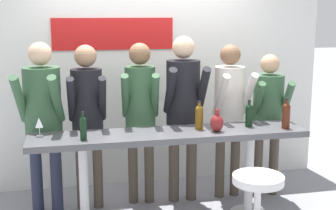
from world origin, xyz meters
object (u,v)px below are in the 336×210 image
(wine_glass_0, at_px, (39,123))
(person_far_left, at_px, (43,110))
(person_right, at_px, (268,109))
(decorative_vase, at_px, (217,123))
(wine_bottle_2, at_px, (83,127))
(person_left, at_px, (87,108))
(wine_bottle_0, at_px, (199,116))
(wine_bottle_1, at_px, (249,114))
(bar_stool, at_px, (257,200))
(person_center, at_px, (183,100))
(person_center_right, at_px, (229,103))
(tasting_table, at_px, (170,146))
(person_center_left, at_px, (140,105))
(wine_bottle_3, at_px, (286,114))

(wine_glass_0, bearing_deg, person_far_left, 86.92)
(person_right, height_order, decorative_vase, person_right)
(person_far_left, height_order, wine_bottle_2, person_far_left)
(wine_bottle_2, bearing_deg, person_right, 15.28)
(person_left, distance_m, wine_bottle_0, 1.15)
(wine_bottle_1, xyz_separation_m, decorative_vase, (-0.38, -0.12, -0.04))
(bar_stool, relative_size, person_center, 0.38)
(person_far_left, height_order, person_center_right, person_far_left)
(person_center, relative_size, wine_glass_0, 10.23)
(tasting_table, relative_size, wine_bottle_0, 9.52)
(bar_stool, height_order, wine_bottle_1, wine_bottle_1)
(person_left, relative_size, wine_bottle_0, 6.16)
(person_center_left, bearing_deg, bar_stool, -47.67)
(person_center_left, distance_m, wine_bottle_3, 1.50)
(tasting_table, relative_size, person_center_right, 1.56)
(wine_bottle_0, relative_size, wine_bottle_1, 1.03)
(wine_bottle_3, height_order, wine_glass_0, wine_bottle_3)
(person_center_left, xyz_separation_m, wine_bottle_3, (1.36, -0.63, -0.03))
(person_left, distance_m, person_center_right, 1.54)
(tasting_table, distance_m, person_far_left, 1.32)
(person_center, distance_m, wine_bottle_0, 0.45)
(person_center, xyz_separation_m, person_center_right, (0.52, 0.01, -0.06))
(wine_bottle_3, relative_size, decorative_vase, 1.39)
(person_far_left, xyz_separation_m, person_center_left, (0.99, 0.07, -0.00))
(person_center_right, bearing_deg, person_right, -7.26)
(person_center, distance_m, wine_glass_0, 1.52)
(person_center_left, height_order, wine_bottle_1, person_center_left)
(person_center_left, xyz_separation_m, person_center, (0.46, -0.04, 0.03))
(person_center_left, bearing_deg, tasting_table, -60.57)
(wine_bottle_2, distance_m, wine_glass_0, 0.45)
(person_center_right, bearing_deg, person_center_left, 177.05)
(wine_bottle_1, distance_m, decorative_vase, 0.40)
(person_far_left, relative_size, decorative_vase, 8.05)
(wine_bottle_0, bearing_deg, bar_stool, -66.99)
(decorative_vase, bearing_deg, wine_bottle_0, 137.43)
(wine_bottle_0, distance_m, wine_bottle_2, 1.14)
(wine_bottle_2, height_order, wine_bottle_3, wine_bottle_3)
(person_far_left, height_order, decorative_vase, person_far_left)
(wine_bottle_0, distance_m, wine_bottle_1, 0.52)
(person_right, distance_m, wine_bottle_3, 0.57)
(person_far_left, bearing_deg, wine_bottle_2, -45.54)
(person_center_left, bearing_deg, person_center_right, 6.77)
(wine_bottle_0, xyz_separation_m, wine_bottle_1, (0.52, -0.01, -0.00))
(person_center_right, height_order, decorative_vase, person_center_right)
(wine_bottle_2, bearing_deg, decorative_vase, 1.05)
(person_center, height_order, wine_bottle_2, person_center)
(wine_bottle_2, relative_size, wine_glass_0, 1.47)
(tasting_table, bearing_deg, wine_bottle_3, -5.37)
(wine_bottle_1, relative_size, decorative_vase, 1.24)
(person_center, bearing_deg, person_center_left, 177.87)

